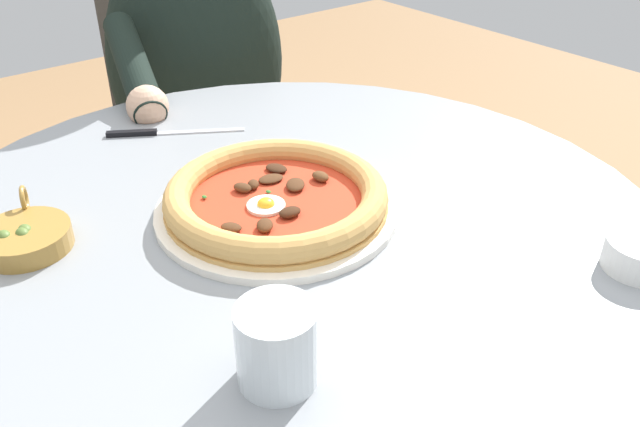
{
  "coord_description": "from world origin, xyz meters",
  "views": [
    {
      "loc": [
        -0.57,
        0.4,
        1.18
      ],
      "look_at": [
        -0.03,
        -0.03,
        0.75
      ],
      "focal_mm": 36.64,
      "sensor_mm": 36.0,
      "label": 1
    }
  ],
  "objects_px": {
    "steak_knife": "(155,133)",
    "diner_person": "(205,145)",
    "dining_table": "(288,308)",
    "pizza_on_plate": "(279,198)",
    "water_glass": "(277,349)",
    "cafe_chair_diner": "(196,122)",
    "olive_pan": "(25,238)"
  },
  "relations": [
    {
      "from": "steak_knife",
      "to": "diner_person",
      "type": "relative_size",
      "value": 0.16
    },
    {
      "from": "dining_table",
      "to": "steak_knife",
      "type": "relative_size",
      "value": 5.14
    },
    {
      "from": "pizza_on_plate",
      "to": "water_glass",
      "type": "relative_size",
      "value": 3.93
    },
    {
      "from": "pizza_on_plate",
      "to": "cafe_chair_diner",
      "type": "bearing_deg",
      "value": -20.36
    },
    {
      "from": "steak_knife",
      "to": "pizza_on_plate",
      "type": "bearing_deg",
      "value": -176.82
    },
    {
      "from": "olive_pan",
      "to": "cafe_chair_diner",
      "type": "bearing_deg",
      "value": -41.27
    },
    {
      "from": "diner_person",
      "to": "dining_table",
      "type": "bearing_deg",
      "value": 159.97
    },
    {
      "from": "water_glass",
      "to": "olive_pan",
      "type": "xyz_separation_m",
      "value": [
        0.35,
        0.11,
        -0.02
      ]
    },
    {
      "from": "pizza_on_plate",
      "to": "cafe_chair_diner",
      "type": "relative_size",
      "value": 0.36
    },
    {
      "from": "dining_table",
      "to": "olive_pan",
      "type": "bearing_deg",
      "value": 63.28
    },
    {
      "from": "pizza_on_plate",
      "to": "steak_knife",
      "type": "xyz_separation_m",
      "value": [
        0.31,
        0.02,
        -0.02
      ]
    },
    {
      "from": "cafe_chair_diner",
      "to": "pizza_on_plate",
      "type": "bearing_deg",
      "value": 159.64
    },
    {
      "from": "pizza_on_plate",
      "to": "diner_person",
      "type": "relative_size",
      "value": 0.26
    },
    {
      "from": "water_glass",
      "to": "olive_pan",
      "type": "bearing_deg",
      "value": 17.3
    },
    {
      "from": "diner_person",
      "to": "cafe_chair_diner",
      "type": "xyz_separation_m",
      "value": [
        0.13,
        -0.05,
        -0.0
      ]
    },
    {
      "from": "steak_knife",
      "to": "cafe_chair_diner",
      "type": "bearing_deg",
      "value": -33.92
    },
    {
      "from": "pizza_on_plate",
      "to": "olive_pan",
      "type": "xyz_separation_m",
      "value": [
        0.12,
        0.28,
        -0.01
      ]
    },
    {
      "from": "pizza_on_plate",
      "to": "water_glass",
      "type": "bearing_deg",
      "value": 144.26
    },
    {
      "from": "water_glass",
      "to": "diner_person",
      "type": "height_order",
      "value": "diner_person"
    },
    {
      "from": "water_glass",
      "to": "steak_knife",
      "type": "distance_m",
      "value": 0.57
    },
    {
      "from": "steak_knife",
      "to": "cafe_chair_diner",
      "type": "height_order",
      "value": "cafe_chair_diner"
    },
    {
      "from": "steak_knife",
      "to": "diner_person",
      "type": "bearing_deg",
      "value": -38.5
    },
    {
      "from": "steak_knife",
      "to": "dining_table",
      "type": "bearing_deg",
      "value": -177.64
    },
    {
      "from": "olive_pan",
      "to": "diner_person",
      "type": "height_order",
      "value": "diner_person"
    },
    {
      "from": "olive_pan",
      "to": "diner_person",
      "type": "bearing_deg",
      "value": -45.19
    },
    {
      "from": "dining_table",
      "to": "water_glass",
      "type": "distance_m",
      "value": 0.33
    },
    {
      "from": "olive_pan",
      "to": "pizza_on_plate",
      "type": "bearing_deg",
      "value": -113.33
    },
    {
      "from": "steak_knife",
      "to": "diner_person",
      "type": "distance_m",
      "value": 0.45
    },
    {
      "from": "dining_table",
      "to": "pizza_on_plate",
      "type": "distance_m",
      "value": 0.17
    },
    {
      "from": "olive_pan",
      "to": "dining_table",
      "type": "bearing_deg",
      "value": -116.72
    },
    {
      "from": "olive_pan",
      "to": "diner_person",
      "type": "xyz_separation_m",
      "value": [
        0.51,
        -0.51,
        -0.23
      ]
    },
    {
      "from": "water_glass",
      "to": "diner_person",
      "type": "bearing_deg",
      "value": -24.91
    }
  ]
}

